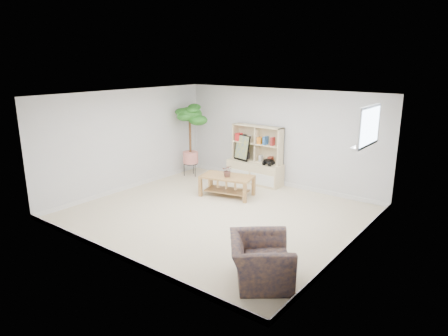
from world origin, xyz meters
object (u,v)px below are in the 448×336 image
Objects in this scene: floor_tree at (190,141)px; armchair at (261,258)px; coffee_table at (227,186)px; storage_unit at (255,155)px.

armchair is (4.40, -3.41, -0.61)m from floor_tree.
coffee_table is 0.60× the size of floor_tree.
storage_unit is 1.25× the size of coffee_table.
floor_tree is (-1.79, 0.74, 0.73)m from coffee_table.
armchair reaches higher than coffee_table.
floor_tree is 1.99× the size of armchair.
storage_unit reaches higher than coffee_table.
coffee_table is at bearing 6.07° from armchair.
floor_tree is at bearing 144.04° from coffee_table.
storage_unit reaches higher than armchair.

